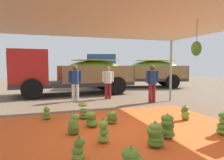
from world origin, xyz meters
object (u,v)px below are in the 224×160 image
Objects in this scene: banana_bunch_7 at (74,125)px; banana_bunch_3 at (79,150)px; banana_bunch_10 at (167,127)px; cargo_truck_main at (70,72)px; banana_bunch_0 at (155,135)px; worker_1 at (75,80)px; banana_bunch_11 at (104,132)px; worker_0 at (108,80)px; banana_bunch_1 at (47,114)px; banana_bunch_9 at (185,113)px; banana_bunch_8 at (91,119)px; banana_bunch_5 at (84,111)px; banana_bunch_2 at (112,117)px; worker_2 at (152,81)px; cargo_truck_far at (134,70)px.

banana_bunch_3 is at bearing -94.19° from banana_bunch_7.
banana_bunch_10 is 7.82m from cargo_truck_main.
worker_1 is at bearing 97.85° from banana_bunch_0.
banana_bunch_7 is at bearing 125.45° from banana_bunch_11.
banana_bunch_10 is at bearing -93.47° from worker_0.
banana_bunch_1 is 4.12m from banana_bunch_9.
banana_bunch_7 is 0.67m from banana_bunch_8.
banana_bunch_5 is 0.35× the size of worker_0.
banana_bunch_0 is 2.71m from banana_bunch_5.
banana_bunch_0 is at bearing -82.15° from worker_1.
banana_bunch_5 is at bearing -93.48° from worker_1.
worker_2 is (2.70, 2.54, 0.78)m from banana_bunch_2.
banana_bunch_1 is 0.26× the size of worker_1.
banana_bunch_7 is 0.07× the size of cargo_truck_far.
banana_bunch_8 is (-0.61, -0.13, 0.03)m from banana_bunch_2.
banana_bunch_3 is 1.34m from banana_bunch_7.
banana_bunch_5 is at bearing 91.13° from banana_bunch_11.
banana_bunch_5 is 0.34× the size of worker_2.
cargo_truck_main is (0.21, 6.33, 1.03)m from banana_bunch_8.
worker_0 is 0.96× the size of worker_2.
banana_bunch_1 reaches higher than banana_bunch_2.
banana_bunch_3 is 0.06× the size of cargo_truck_main.
banana_bunch_7 is 3.30m from banana_bunch_9.
banana_bunch_7 is at bearing 139.92° from banana_bunch_0.
banana_bunch_9 is 2.93m from banana_bunch_11.
cargo_truck_main is 2.32m from worker_1.
worker_0 reaches higher than banana_bunch_11.
banana_bunch_2 is 0.79× the size of banana_bunch_11.
banana_bunch_5 is at bearing -123.56° from cargo_truck_far.
worker_2 reaches higher than banana_bunch_7.
banana_bunch_5 reaches higher than banana_bunch_3.
banana_bunch_8 is 0.06× the size of cargo_truck_far.
worker_0 is at bearing 86.53° from banana_bunch_10.
banana_bunch_5 reaches higher than banana_bunch_9.
banana_bunch_1 is 4.74m from worker_2.
banana_bunch_11 reaches higher than banana_bunch_1.
worker_1 reaches higher than banana_bunch_0.
cargo_truck_far is at bearing 58.16° from banana_bunch_7.
banana_bunch_5 is 0.34× the size of worker_1.
banana_bunch_0 is at bearing -53.76° from banana_bunch_1.
banana_bunch_2 is at bearing 170.55° from banana_bunch_9.
banana_bunch_7 is at bearing -69.29° from banana_bunch_1.
banana_bunch_9 is at bearing -19.38° from banana_bunch_1.
cargo_truck_main reaches higher than banana_bunch_11.
worker_1 is at bearing 87.75° from banana_bunch_8.
cargo_truck_far reaches higher than banana_bunch_11.
banana_bunch_7 is 6.87m from cargo_truck_main.
cargo_truck_main is at bearing 88.47° from banana_bunch_11.
banana_bunch_2 is 0.99m from banana_bunch_5.
banana_bunch_10 is 4.48m from worker_2.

